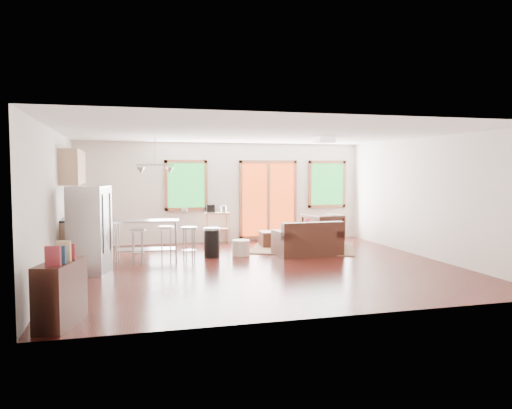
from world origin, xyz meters
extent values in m
cube|color=black|center=(0.00, 0.00, -0.01)|extent=(7.50, 7.00, 0.02)
cube|color=silver|center=(0.00, 0.00, 2.61)|extent=(7.50, 7.00, 0.02)
cube|color=beige|center=(0.00, 3.51, 1.30)|extent=(7.50, 0.02, 2.60)
cube|color=beige|center=(-3.76, 0.00, 1.30)|extent=(0.02, 7.00, 2.60)
cube|color=beige|center=(3.76, 0.00, 1.30)|extent=(0.02, 7.00, 2.60)
cube|color=beige|center=(0.00, -3.51, 1.30)|extent=(7.50, 0.02, 2.60)
cube|color=#165A20|center=(-1.00, 3.46, 1.50)|extent=(0.94, 0.02, 1.14)
cube|color=brown|center=(-1.00, 3.46, 2.11)|extent=(1.10, 0.05, 0.08)
cube|color=brown|center=(-1.00, 3.46, 0.89)|extent=(1.10, 0.05, 0.08)
cube|color=brown|center=(-1.51, 3.46, 1.50)|extent=(0.08, 0.05, 1.30)
cube|color=brown|center=(-0.49, 3.46, 1.50)|extent=(0.08, 0.05, 1.30)
cube|color=#BA3C14|center=(1.20, 3.46, 1.10)|extent=(1.44, 0.02, 1.94)
cube|color=brown|center=(1.20, 3.46, 2.11)|extent=(1.60, 0.05, 0.08)
cube|color=brown|center=(1.20, 3.46, 0.09)|extent=(1.60, 0.05, 0.08)
cube|color=brown|center=(0.44, 3.46, 1.10)|extent=(0.08, 0.05, 2.10)
cube|color=brown|center=(1.96, 3.46, 1.10)|extent=(0.08, 0.05, 2.10)
cube|color=brown|center=(1.20, 3.46, 1.10)|extent=(0.08, 0.05, 1.94)
cube|color=#165A20|center=(2.90, 3.46, 1.50)|extent=(0.94, 0.02, 1.14)
cube|color=brown|center=(2.90, 3.46, 2.11)|extent=(1.10, 0.05, 0.08)
cube|color=brown|center=(2.90, 3.46, 0.89)|extent=(1.10, 0.05, 0.08)
cube|color=brown|center=(2.39, 3.46, 1.50)|extent=(0.08, 0.05, 1.30)
cube|color=brown|center=(3.41, 3.46, 1.50)|extent=(0.08, 0.05, 1.30)
cube|color=#506540|center=(1.57, 1.79, 0.01)|extent=(2.93, 2.65, 0.02)
cube|color=#321911|center=(1.38, 1.01, 0.20)|extent=(1.47, 0.89, 0.40)
cube|color=#321911|center=(1.39, 0.70, 0.58)|extent=(1.44, 0.27, 0.36)
cube|color=#321911|center=(0.76, 0.97, 0.48)|extent=(0.23, 0.82, 0.15)
cube|color=#321911|center=(2.00, 1.04, 0.48)|extent=(0.23, 0.82, 0.15)
cube|color=#321911|center=(1.06, 1.04, 0.46)|extent=(0.62, 0.56, 0.11)
cube|color=#321911|center=(1.69, 1.07, 0.46)|extent=(0.62, 0.56, 0.11)
cube|color=black|center=(1.82, 1.66, 0.42)|extent=(1.27, 1.06, 0.04)
cube|color=black|center=(1.30, 1.63, 0.20)|extent=(0.09, 0.09, 0.39)
cube|color=black|center=(2.13, 1.24, 0.20)|extent=(0.09, 0.09, 0.39)
cube|color=black|center=(1.50, 2.07, 0.20)|extent=(0.09, 0.09, 0.39)
cube|color=black|center=(2.34, 1.68, 0.20)|extent=(0.09, 0.09, 0.39)
imported|color=#321911|center=(2.36, 2.49, 0.43)|extent=(1.00, 0.96, 0.85)
cube|color=#321911|center=(0.96, 2.35, 0.19)|extent=(0.60, 0.60, 0.38)
cylinder|color=silver|center=(-0.07, 1.30, 0.17)|extent=(0.51, 0.51, 0.34)
imported|color=silver|center=(1.68, 1.75, 0.50)|extent=(0.24, 0.25, 0.20)
sphere|color=#D52646|center=(1.71, 1.77, 0.66)|extent=(0.09, 0.09, 0.08)
sphere|color=#D52646|center=(1.64, 1.74, 0.69)|extent=(0.09, 0.09, 0.08)
sphere|color=#D52646|center=(1.68, 1.80, 0.71)|extent=(0.09, 0.09, 0.08)
imported|color=maroon|center=(2.17, 1.61, 0.56)|extent=(0.24, 0.10, 0.32)
cube|color=tan|center=(-3.45, 1.70, 0.45)|extent=(0.60, 2.20, 0.90)
cube|color=black|center=(-3.45, 1.70, 0.92)|extent=(0.64, 2.24, 0.04)
cube|color=tan|center=(-3.57, 1.70, 1.95)|extent=(0.36, 2.20, 0.70)
cylinder|color=#B7BABC|center=(-3.45, 1.20, 1.03)|extent=(0.12, 0.12, 0.18)
cube|color=black|center=(-3.45, 2.10, 1.04)|extent=(0.22, 0.18, 0.20)
cube|color=#B7BABC|center=(-3.19, 0.16, 0.80)|extent=(0.80, 0.79, 1.60)
cube|color=gray|center=(-2.89, 0.07, 0.80)|extent=(0.19, 0.57, 1.57)
cylinder|color=gray|center=(-2.93, -0.13, 0.93)|extent=(0.03, 0.03, 1.07)
cylinder|color=gray|center=(-2.81, 0.25, 0.93)|extent=(0.03, 0.03, 1.07)
cube|color=#B7BABC|center=(-2.11, 1.30, 0.83)|extent=(1.38, 0.68, 0.04)
cube|color=gray|center=(-2.11, 1.30, 0.22)|extent=(1.29, 0.60, 0.03)
cylinder|color=gray|center=(-2.73, 1.17, 0.40)|extent=(0.04, 0.04, 0.81)
cylinder|color=gray|center=(-1.53, 1.03, 0.40)|extent=(0.04, 0.04, 0.81)
cylinder|color=gray|center=(-2.68, 1.57, 0.40)|extent=(0.04, 0.04, 0.81)
cylinder|color=gray|center=(-1.48, 1.43, 0.40)|extent=(0.04, 0.04, 0.81)
imported|color=silver|center=(-1.28, 1.52, 1.02)|extent=(0.14, 0.12, 0.14)
cylinder|color=#B7BABC|center=(-2.31, 1.07, 0.67)|extent=(0.37, 0.37, 0.04)
cylinder|color=gray|center=(-2.21, 1.14, 0.33)|extent=(0.03, 0.03, 0.65)
cylinder|color=gray|center=(-2.38, 1.17, 0.33)|extent=(0.03, 0.03, 0.65)
cylinder|color=gray|center=(-2.40, 0.99, 0.33)|extent=(0.03, 0.03, 0.65)
cylinder|color=gray|center=(-2.23, 0.97, 0.33)|extent=(0.03, 0.03, 0.65)
cylinder|color=gray|center=(-2.31, 1.07, 0.21)|extent=(0.34, 0.34, 0.01)
cylinder|color=#B7BABC|center=(-1.72, 1.21, 0.69)|extent=(0.37, 0.37, 0.04)
cylinder|color=gray|center=(-1.62, 1.29, 0.34)|extent=(0.03, 0.03, 0.67)
cylinder|color=gray|center=(-1.80, 1.31, 0.34)|extent=(0.03, 0.03, 0.67)
cylinder|color=gray|center=(-1.82, 1.13, 0.34)|extent=(0.03, 0.03, 0.67)
cylinder|color=gray|center=(-1.63, 1.11, 0.34)|extent=(0.03, 0.03, 0.67)
cylinder|color=gray|center=(-1.72, 1.21, 0.22)|extent=(0.33, 0.33, 0.01)
cylinder|color=#B7BABC|center=(-1.26, 0.98, 0.69)|extent=(0.44, 0.44, 0.04)
cylinder|color=gray|center=(-1.14, 1.03, 0.34)|extent=(0.03, 0.03, 0.67)
cylinder|color=gray|center=(-1.31, 1.10, 0.34)|extent=(0.03, 0.03, 0.67)
cylinder|color=gray|center=(-1.38, 0.93, 0.34)|extent=(0.03, 0.03, 0.67)
cylinder|color=gray|center=(-1.21, 0.86, 0.34)|extent=(0.03, 0.03, 0.67)
cylinder|color=gray|center=(-1.26, 0.98, 0.22)|extent=(0.40, 0.40, 0.01)
cylinder|color=black|center=(-0.73, 1.26, 0.30)|extent=(0.34, 0.34, 0.60)
cylinder|color=#B7BABC|center=(-0.73, 1.26, 0.62)|extent=(0.35, 0.35, 0.05)
cube|color=tan|center=(-0.22, 3.33, 0.78)|extent=(0.69, 0.48, 0.04)
cube|color=tan|center=(-0.22, 3.33, 0.37)|extent=(0.65, 0.45, 0.03)
cube|color=tan|center=(-0.52, 3.19, 0.39)|extent=(0.04, 0.04, 0.79)
cube|color=tan|center=(0.04, 3.13, 0.39)|extent=(0.04, 0.04, 0.79)
cube|color=tan|center=(-0.49, 3.52, 0.39)|extent=(0.04, 0.04, 0.79)
cube|color=tan|center=(0.07, 3.47, 0.39)|extent=(0.04, 0.04, 0.79)
cube|color=black|center=(-0.39, 3.34, 0.90)|extent=(0.22, 0.21, 0.21)
cylinder|color=#B7BABC|center=(-0.05, 3.31, 0.88)|extent=(0.16, 0.16, 0.17)
cube|color=black|center=(-3.35, -2.96, 0.39)|extent=(0.58, 0.95, 0.79)
cube|color=maroon|center=(-3.39, -3.25, 0.90)|extent=(0.18, 0.10, 0.24)
cube|color=navy|center=(-3.34, -3.11, 0.89)|extent=(0.18, 0.10, 0.22)
cube|color=tan|center=(-3.30, -2.97, 0.91)|extent=(0.18, 0.10, 0.26)
cube|color=maroon|center=(-3.26, -2.83, 0.88)|extent=(0.18, 0.10, 0.20)
cube|color=white|center=(1.60, 0.60, 2.53)|extent=(0.35, 0.35, 0.12)
cylinder|color=gray|center=(-1.90, 1.50, 2.30)|extent=(0.02, 0.02, 0.60)
cube|color=gray|center=(-1.90, 1.50, 2.00)|extent=(0.80, 0.04, 0.03)
cone|color=#B7BABC|center=(-2.20, 1.50, 1.88)|extent=(0.18, 0.18, 0.14)
cone|color=#B7BABC|center=(-1.60, 1.50, 1.88)|extent=(0.18, 0.18, 0.14)
camera|label=1|loc=(-2.62, -9.34, 1.90)|focal=35.00mm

